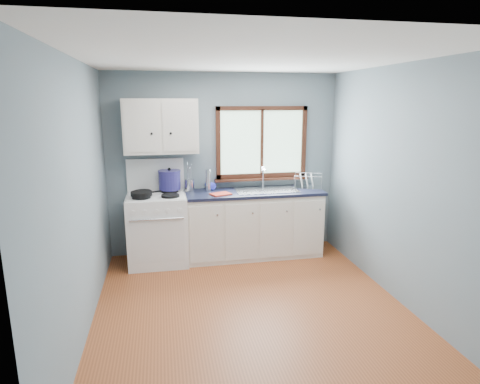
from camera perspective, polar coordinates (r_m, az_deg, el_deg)
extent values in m
cube|color=#9D4E26|center=(4.36, 1.71, -16.41)|extent=(3.20, 3.60, 0.02)
cube|color=white|center=(3.83, 1.97, 18.68)|extent=(3.20, 3.60, 0.02)
cube|color=slate|center=(5.65, -2.28, 3.97)|extent=(3.20, 0.02, 2.50)
cube|color=slate|center=(2.26, 12.31, -10.16)|extent=(3.20, 0.02, 2.50)
cube|color=slate|center=(3.88, -22.01, -1.07)|extent=(0.02, 3.60, 2.50)
cube|color=slate|center=(4.54, 22.06, 0.83)|extent=(0.02, 3.60, 2.50)
cube|color=white|center=(5.43, -11.62, -5.23)|extent=(0.76, 0.65, 0.92)
cube|color=white|center=(5.57, -11.92, 2.42)|extent=(0.76, 0.05, 0.44)
cube|color=silver|center=(5.31, -11.85, -0.45)|extent=(0.72, 0.59, 0.01)
cylinder|color=black|center=(5.17, -13.86, -0.69)|extent=(0.23, 0.23, 0.03)
cylinder|color=black|center=(5.16, -9.87, -0.52)|extent=(0.23, 0.23, 0.03)
cylinder|color=black|center=(5.46, -13.73, 0.03)|extent=(0.23, 0.23, 0.03)
cylinder|color=black|center=(5.45, -9.95, 0.19)|extent=(0.23, 0.23, 0.03)
cylinder|color=silver|center=(5.03, -11.76, -3.83)|extent=(0.66, 0.02, 0.02)
cube|color=silver|center=(5.15, -11.61, -6.96)|extent=(0.66, 0.01, 0.55)
cube|color=white|center=(5.60, 1.91, -4.64)|extent=(1.85, 0.60, 0.88)
cube|color=black|center=(5.75, 1.83, -8.39)|extent=(1.85, 0.54, 0.08)
cube|color=black|center=(5.48, 1.94, -0.05)|extent=(1.89, 0.64, 0.04)
cube|color=silver|center=(5.51, 3.77, 0.27)|extent=(0.84, 0.46, 0.01)
cube|color=silver|center=(5.48, 1.73, -0.57)|extent=(0.36, 0.40, 0.14)
cube|color=silver|center=(5.58, 5.74, -0.38)|extent=(0.36, 0.40, 0.14)
cylinder|color=silver|center=(5.67, 3.27, 2.05)|extent=(0.02, 0.02, 0.28)
cylinder|color=silver|center=(5.59, 3.46, 3.23)|extent=(0.02, 0.16, 0.02)
sphere|color=silver|center=(5.65, 3.29, 3.44)|extent=(0.04, 0.04, 0.04)
cube|color=#9EC6A8|center=(5.70, 3.09, 7.08)|extent=(1.22, 0.01, 0.92)
cube|color=#3B1C10|center=(5.65, 3.19, 11.80)|extent=(1.30, 0.05, 0.06)
cube|color=#3B1C10|center=(5.75, 3.07, 2.39)|extent=(1.30, 0.05, 0.06)
cube|color=#3B1C10|center=(5.56, -3.12, 6.93)|extent=(0.06, 0.05, 1.00)
cube|color=#3B1C10|center=(5.86, 9.06, 7.10)|extent=(0.06, 0.05, 1.00)
cube|color=#3B1C10|center=(5.68, 3.13, 7.06)|extent=(0.03, 0.05, 0.92)
cube|color=#3B1C10|center=(5.73, 3.14, 1.85)|extent=(1.36, 0.10, 0.03)
cube|color=white|center=(5.35, -11.18, 9.17)|extent=(0.95, 0.32, 0.70)
cube|color=white|center=(5.19, -13.83, 8.93)|extent=(0.44, 0.01, 0.62)
cube|color=white|center=(5.19, -8.52, 9.16)|extent=(0.44, 0.01, 0.62)
sphere|color=black|center=(5.18, -12.45, 8.10)|extent=(0.03, 0.03, 0.03)
sphere|color=black|center=(5.18, -9.82, 8.22)|extent=(0.03, 0.03, 0.03)
cylinder|color=black|center=(5.17, -13.84, -0.22)|extent=(0.35, 0.35, 0.05)
cube|color=black|center=(5.24, -11.90, 0.05)|extent=(0.15, 0.08, 0.02)
cylinder|color=navy|center=(5.44, -9.99, 1.64)|extent=(0.38, 0.38, 0.24)
cylinder|color=navy|center=(5.42, -10.04, 2.97)|extent=(0.40, 0.40, 0.02)
sphere|color=black|center=(5.41, -10.05, 3.20)|extent=(0.06, 0.06, 0.04)
cylinder|color=silver|center=(5.48, -7.20, 0.96)|extent=(0.14, 0.14, 0.16)
cylinder|color=silver|center=(5.46, -7.01, 2.71)|extent=(0.01, 0.01, 0.24)
cylinder|color=silver|center=(5.46, -7.47, 2.93)|extent=(0.01, 0.01, 0.28)
cylinder|color=silver|center=(5.43, -7.25, 2.53)|extent=(0.01, 0.01, 0.22)
cylinder|color=silver|center=(5.45, -4.56, 1.65)|extent=(0.08, 0.08, 0.30)
imported|color=#2A31CB|center=(5.48, -3.83, 1.60)|extent=(0.13, 0.13, 0.27)
cube|color=red|center=(5.25, -2.75, -0.30)|extent=(0.30, 0.26, 0.02)
cube|color=silver|center=(5.75, 9.63, 0.68)|extent=(0.48, 0.43, 0.01)
cylinder|color=silver|center=(5.61, 7.71, 1.33)|extent=(0.01, 0.01, 0.19)
cylinder|color=silver|center=(5.60, 11.53, 1.17)|extent=(0.01, 0.01, 0.19)
cylinder|color=silver|center=(5.88, 7.89, 1.87)|extent=(0.01, 0.01, 0.19)
cylinder|color=silver|center=(5.87, 11.53, 1.71)|extent=(0.01, 0.01, 0.19)
cylinder|color=silver|center=(5.58, 9.65, 2.19)|extent=(0.35, 0.15, 0.01)
cylinder|color=silver|center=(5.86, 9.74, 2.69)|extent=(0.35, 0.15, 0.01)
cylinder|color=white|center=(5.74, 8.73, 1.66)|extent=(0.13, 0.21, 0.20)
cylinder|color=white|center=(5.73, 9.48, 1.63)|extent=(0.13, 0.21, 0.20)
cylinder|color=white|center=(5.73, 10.23, 1.60)|extent=(0.13, 0.21, 0.20)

